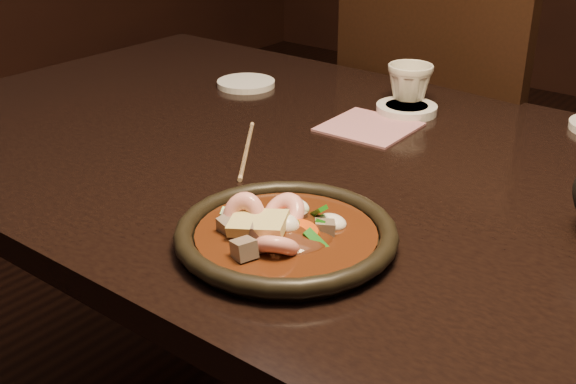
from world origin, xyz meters
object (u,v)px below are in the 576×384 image
Objects in this scene: plate at (286,235)px; tea_cup at (410,84)px; table at (334,204)px; chair at (450,156)px.

tea_cup is (-0.15, 0.55, 0.03)m from plate.
chair is (-0.09, 0.60, -0.14)m from table.
tea_cup is at bearing 98.16° from table.
chair reaches higher than tea_cup.
table is at bearing -81.84° from tea_cup.
chair is 0.91m from plate.
plate is at bearing -74.87° from tea_cup.
chair is at bearing 98.59° from tea_cup.
table is 0.29m from plate.
table is 0.62m from chair.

